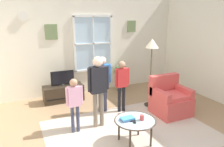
% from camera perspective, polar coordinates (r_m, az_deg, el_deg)
% --- Properties ---
extents(ground_plane, '(6.60, 6.25, 0.02)m').
position_cam_1_polar(ground_plane, '(4.22, 4.24, -16.78)').
color(ground_plane, '#9E7A56').
extents(back_wall, '(6.00, 0.17, 2.99)m').
position_cam_1_polar(back_wall, '(6.31, -8.22, 8.38)').
color(back_wall, silver).
rests_on(back_wall, ground_plane).
extents(area_rug, '(3.17, 2.27, 0.01)m').
position_cam_1_polar(area_rug, '(4.45, 4.65, -14.83)').
color(area_rug, '#C6B29E').
rests_on(area_rug, ground_plane).
extents(tv_stand, '(1.03, 0.45, 0.43)m').
position_cam_1_polar(tv_stand, '(5.93, -12.66, -5.04)').
color(tv_stand, '#2D2319').
rests_on(tv_stand, ground_plane).
extents(television, '(0.59, 0.08, 0.39)m').
position_cam_1_polar(television, '(5.80, -12.89, -1.15)').
color(television, '#4C4C4C').
rests_on(television, tv_stand).
extents(armchair, '(0.76, 0.74, 0.87)m').
position_cam_1_polar(armchair, '(5.20, 14.98, -6.76)').
color(armchair, '#D14C47').
rests_on(armchair, ground_plane).
extents(coffee_table, '(0.73, 0.73, 0.46)m').
position_cam_1_polar(coffee_table, '(3.89, 6.05, -12.45)').
color(coffee_table, '#99B2B7').
rests_on(coffee_table, ground_plane).
extents(book_stack, '(0.23, 0.16, 0.05)m').
position_cam_1_polar(book_stack, '(3.84, 4.07, -11.81)').
color(book_stack, '#4F578A').
rests_on(book_stack, coffee_table).
extents(cup, '(0.08, 0.08, 0.09)m').
position_cam_1_polar(cup, '(3.86, 7.87, -11.43)').
color(cup, '#BF3F3F').
rests_on(cup, coffee_table).
extents(remote_near_books, '(0.06, 0.14, 0.02)m').
position_cam_1_polar(remote_near_books, '(3.85, 4.68, -11.99)').
color(remote_near_books, black).
rests_on(remote_near_books, coffee_table).
extents(remote_near_cup, '(0.09, 0.14, 0.02)m').
position_cam_1_polar(remote_near_cup, '(3.81, 5.89, -12.35)').
color(remote_near_cup, black).
rests_on(remote_near_cup, coffee_table).
extents(person_pink_shirt, '(0.33, 0.15, 1.09)m').
position_cam_1_polar(person_pink_shirt, '(4.18, -9.87, -6.72)').
color(person_pink_shirt, '#333851').
rests_on(person_pink_shirt, ground_plane).
extents(person_blue_shirt, '(0.40, 0.18, 1.33)m').
position_cam_1_polar(person_blue_shirt, '(4.94, -2.54, -1.21)').
color(person_blue_shirt, '#333851').
rests_on(person_blue_shirt, ground_plane).
extents(person_red_shirt, '(0.37, 0.17, 1.22)m').
position_cam_1_polar(person_red_shirt, '(4.99, 2.57, -1.86)').
color(person_red_shirt, black).
rests_on(person_red_shirt, ground_plane).
extents(person_black_shirt, '(0.44, 0.20, 1.46)m').
position_cam_1_polar(person_black_shirt, '(4.26, -3.67, -2.74)').
color(person_black_shirt, '#726656').
rests_on(person_black_shirt, ground_plane).
extents(potted_plant_by_window, '(0.42, 0.42, 0.80)m').
position_cam_1_polar(potted_plant_by_window, '(6.49, 2.35, -0.10)').
color(potted_plant_by_window, '#4C565B').
rests_on(potted_plant_by_window, ground_plane).
extents(floor_lamp, '(0.32, 0.32, 1.69)m').
position_cam_1_polar(floor_lamp, '(5.27, 10.42, 6.03)').
color(floor_lamp, black).
rests_on(floor_lamp, ground_plane).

